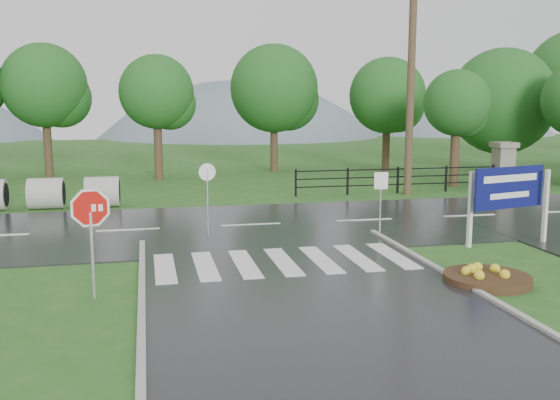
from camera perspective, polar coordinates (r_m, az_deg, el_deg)
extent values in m
plane|color=#27581D|center=(11.52, 5.79, -12.07)|extent=(120.00, 120.00, 0.00)
cube|color=black|center=(20.91, -2.68, -2.38)|extent=(90.00, 8.00, 0.04)
cube|color=silver|center=(15.75, -10.49, -6.12)|extent=(0.50, 2.80, 0.02)
cube|color=silver|center=(15.81, -6.85, -5.98)|extent=(0.50, 2.80, 0.02)
cube|color=silver|center=(15.93, -3.24, -5.82)|extent=(0.50, 2.80, 0.02)
cube|color=silver|center=(16.11, 0.29, -5.63)|extent=(0.50, 2.80, 0.02)
cube|color=silver|center=(16.35, 3.73, -5.43)|extent=(0.50, 2.80, 0.02)
cube|color=silver|center=(16.64, 7.06, -5.22)|extent=(0.50, 2.80, 0.02)
cube|color=silver|center=(16.99, 10.25, -5.00)|extent=(0.50, 2.80, 0.02)
cube|color=gray|center=(31.06, 19.71, 2.72)|extent=(0.80, 0.80, 2.00)
cube|color=#6B6659|center=(30.97, 19.82, 4.78)|extent=(1.00, 1.00, 0.24)
cube|color=black|center=(28.72, 10.70, 1.41)|extent=(9.50, 0.05, 0.05)
cube|color=black|center=(28.67, 10.72, 2.10)|extent=(9.50, 0.05, 0.05)
cube|color=black|center=(28.64, 10.74, 2.80)|extent=(9.50, 0.05, 0.05)
cube|color=black|center=(27.21, 1.45, 1.57)|extent=(0.08, 0.08, 1.20)
cube|color=black|center=(30.85, 18.88, 1.97)|extent=(0.08, 0.08, 1.20)
sphere|color=slate|center=(79.03, -3.49, -6.69)|extent=(48.00, 48.00, 48.00)
sphere|color=slate|center=(86.60, 15.14, -2.65)|extent=(36.00, 36.00, 36.00)
cylinder|color=#9E9B93|center=(25.74, -20.60, 0.56)|extent=(1.30, 1.20, 1.20)
cylinder|color=#9E9B93|center=(25.52, -15.93, 0.73)|extent=(1.30, 1.20, 1.20)
cube|color=#939399|center=(13.72, -16.76, -4.90)|extent=(0.06, 0.06, 1.85)
cylinder|color=white|center=(13.53, -16.96, -0.69)|extent=(1.08, 0.29, 1.11)
cylinder|color=red|center=(13.51, -16.96, -0.70)|extent=(0.95, 0.26, 0.97)
cube|color=silver|center=(18.46, 17.01, -0.86)|extent=(0.13, 0.13, 2.18)
cube|color=silver|center=(19.74, 23.11, -0.57)|extent=(0.13, 0.13, 2.18)
cube|color=#0D1057|center=(18.99, 20.26, 1.07)|extent=(2.55, 0.74, 1.20)
cube|color=white|center=(18.92, 20.36, 1.88)|extent=(2.01, 0.55, 0.20)
cube|color=white|center=(18.99, 20.28, 0.41)|extent=(1.48, 0.40, 0.16)
cylinder|color=#332111|center=(15.19, 18.40, -6.87)|extent=(1.97, 1.97, 0.20)
cube|color=#939399|center=(19.74, 9.15, -0.47)|extent=(0.04, 0.04, 1.84)
cube|color=white|center=(19.61, 9.23, 1.75)|extent=(0.43, 0.08, 0.53)
cylinder|color=#939399|center=(19.15, -6.63, -0.27)|extent=(0.06, 0.06, 2.12)
cylinder|color=white|center=(19.00, -6.68, 2.56)|extent=(0.52, 0.11, 0.53)
cylinder|color=#473523|center=(28.13, 11.88, 10.56)|extent=(0.33, 0.33, 9.95)
cylinder|color=#3D2B1C|center=(31.45, 15.69, 4.24)|extent=(0.46, 0.46, 3.38)
sphere|color=#19511A|center=(31.35, 15.87, 8.55)|extent=(3.17, 3.17, 3.17)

